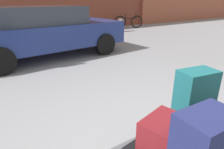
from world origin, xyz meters
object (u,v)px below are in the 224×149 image
(parked_car, at_px, (45,31))
(bicycle_leaning, at_px, (128,22))
(duffel_bag_maroon_topmost_pile, at_px, (165,134))
(bollard_kerb_mid, at_px, (100,27))
(bollard_kerb_far, at_px, (121,25))
(suitcase_teal_front_right, at_px, (193,104))
(bollard_kerb_near, at_px, (73,29))

(parked_car, bearing_deg, bicycle_leaning, 31.64)
(duffel_bag_maroon_topmost_pile, xyz_separation_m, bollard_kerb_mid, (3.94, 7.67, -0.34))
(bollard_kerb_far, bearing_deg, bicycle_leaning, 37.06)
(suitcase_teal_front_right, bearing_deg, bollard_kerb_mid, 76.17)
(duffel_bag_maroon_topmost_pile, relative_size, bollard_kerb_far, 0.51)
(bicycle_leaning, height_order, bollard_kerb_near, bicycle_leaning)
(suitcase_teal_front_right, height_order, bollard_kerb_mid, suitcase_teal_front_right)
(bollard_kerb_mid, bearing_deg, parked_car, -141.31)
(bollard_kerb_mid, bearing_deg, bollard_kerb_far, 0.00)
(suitcase_teal_front_right, bearing_deg, bollard_kerb_far, 68.51)
(suitcase_teal_front_right, distance_m, bollard_kerb_near, 7.78)
(duffel_bag_maroon_topmost_pile, distance_m, bicycle_leaning, 10.75)
(bicycle_leaning, distance_m, bollard_kerb_mid, 2.68)
(bicycle_leaning, relative_size, bollard_kerb_mid, 2.52)
(bollard_kerb_mid, bearing_deg, bollard_kerb_near, 180.00)
(parked_car, xyz_separation_m, bollard_kerb_near, (2.00, 2.71, -0.43))
(suitcase_teal_front_right, relative_size, duffel_bag_maroon_topmost_pile, 1.94)
(bollard_kerb_near, bearing_deg, suitcase_teal_front_right, -104.87)
(suitcase_teal_front_right, relative_size, bicycle_leaning, 0.39)
(suitcase_teal_front_right, height_order, parked_car, parked_car)
(parked_car, relative_size, bollard_kerb_mid, 6.74)
(duffel_bag_maroon_topmost_pile, height_order, bollard_kerb_mid, duffel_bag_maroon_topmost_pile)
(duffel_bag_maroon_topmost_pile, bearing_deg, bicycle_leaning, 40.15)
(duffel_bag_maroon_topmost_pile, distance_m, bollard_kerb_mid, 8.63)
(duffel_bag_maroon_topmost_pile, bearing_deg, bollard_kerb_far, 42.76)
(duffel_bag_maroon_topmost_pile, xyz_separation_m, bollard_kerb_near, (2.55, 7.67, -0.34))
(bicycle_leaning, xyz_separation_m, bollard_kerb_mid, (-2.51, -0.92, -0.04))
(suitcase_teal_front_right, relative_size, parked_car, 0.15)
(duffel_bag_maroon_topmost_pile, bearing_deg, suitcase_teal_front_right, 3.07)
(suitcase_teal_front_right, height_order, bicycle_leaning, suitcase_teal_front_right)
(duffel_bag_maroon_topmost_pile, bearing_deg, bollard_kerb_mid, 49.87)
(duffel_bag_maroon_topmost_pile, bearing_deg, bollard_kerb_near, 58.62)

